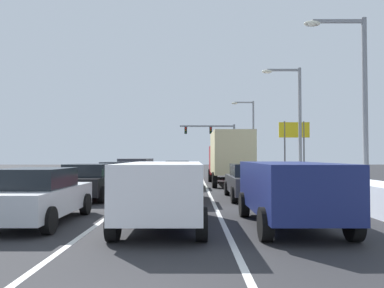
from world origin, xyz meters
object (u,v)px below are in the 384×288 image
Objects in this scene: sedan_gray_center_lane_fourth at (178,171)px; street_lamp_right_far at (250,130)px; suv_tan_right_lane_fourth at (224,166)px; sedan_silver_left_lane_nearest at (37,195)px; suv_navy_right_lane_nearest at (290,188)px; sedan_charcoal_right_lane_second at (251,181)px; suv_white_center_lane_nearest at (163,188)px; traffic_light_gantry at (217,137)px; roadside_sign_right at (294,135)px; sedan_maroon_center_lane_second at (175,182)px; street_lamp_right_near at (356,90)px; box_truck_right_lane_third at (230,155)px; sedan_navy_left_lane_third at (118,175)px; street_lamp_right_mid at (294,114)px; sedan_green_center_lane_third at (180,174)px; sedan_black_left_lane_second at (89,181)px; suv_charcoal_left_lane_fourth at (137,168)px.

sedan_gray_center_lane_fourth is 18.93m from street_lamp_right_far.
sedan_silver_left_lane_nearest is (-6.94, -21.74, -0.25)m from suv_tan_right_lane_fourth.
suv_navy_right_lane_nearest reaches higher than sedan_charcoal_right_lane_second.
suv_navy_right_lane_nearest is 6.59m from sedan_charcoal_right_lane_second.
traffic_light_gantry reaches higher than suv_white_center_lane_nearest.
suv_tan_right_lane_fourth is 11.52m from roadside_sign_right.
traffic_light_gantry is at bearing 84.36° from suv_white_center_lane_nearest.
traffic_light_gantry is at bearing 83.53° from sedan_maroon_center_lane_second.
suv_navy_right_lane_nearest is 0.65× the size of traffic_light_gantry.
sedan_silver_left_lane_nearest is (-3.55, -5.26, 0.00)m from sedan_maroon_center_lane_second.
street_lamp_right_near is (7.96, -12.22, 3.89)m from sedan_gray_center_lane_fourth.
traffic_light_gantry is at bearing 120.84° from roadside_sign_right.
sedan_navy_left_lane_third is at bearing -159.46° from box_truck_right_lane_third.
sedan_gray_center_lane_fourth is 9.23m from street_lamp_right_mid.
suv_navy_right_lane_nearest is 1.09× the size of sedan_green_center_lane_third.
sedan_maroon_center_lane_second is at bearing -127.47° from street_lamp_right_mid.
sedan_silver_left_lane_nearest is (-6.70, -14.23, -1.14)m from box_truck_right_lane_third.
sedan_silver_left_lane_nearest is at bearing -124.02° from sedan_maroon_center_lane_second.
sedan_black_left_lane_second is 0.58× the size of street_lamp_right_near.
traffic_light_gantry is at bearing 87.96° from box_truck_right_lane_third.
sedan_green_center_lane_third is (-3.38, -9.53, -0.25)m from suv_tan_right_lane_fourth.
sedan_black_left_lane_second is at bearing 177.57° from street_lamp_right_near.
street_lamp_right_far is at bearing 90.13° from street_lamp_right_near.
traffic_light_gantry is 26.70m from street_lamp_right_mid.
sedan_silver_left_lane_nearest and sedan_black_left_lane_second have the same top height.
street_lamp_right_far is (7.55, 22.22, 4.21)m from sedan_green_center_lane_third.
street_lamp_right_mid is at bearing -18.04° from sedan_gray_center_lane_fourth.
sedan_maroon_center_lane_second is 1.00× the size of sedan_black_left_lane_second.
roadside_sign_right is (11.39, 24.22, 3.25)m from sedan_maroon_center_lane_second.
street_lamp_right_mid is at bearing -82.54° from traffic_light_gantry.
street_lamp_right_near is (4.38, -0.52, 3.89)m from sedan_charcoal_right_lane_second.
traffic_light_gantry reaches higher than sedan_silver_left_lane_nearest.
street_lamp_right_near reaches higher than suv_white_center_lane_nearest.
suv_tan_right_lane_fourth is at bearing 81.23° from suv_white_center_lane_nearest.
street_lamp_right_far reaches higher than sedan_charcoal_right_lane_second.
box_truck_right_lane_third is 5.08m from sedan_gray_center_lane_fourth.
sedan_gray_center_lane_fourth is at bearing 107.05° from sedan_charcoal_right_lane_second.
suv_charcoal_left_lane_fourth is at bearing 105.16° from sedan_maroon_center_lane_second.
sedan_charcoal_right_lane_second is at bearing -39.65° from sedan_navy_left_lane_third.
suv_tan_right_lane_fourth is 13.93m from street_lamp_right_far.
suv_white_center_lane_nearest is 0.63× the size of street_lamp_right_mid.
suv_navy_right_lane_nearest is at bearing -125.76° from street_lamp_right_near.
box_truck_right_lane_third is 1.47× the size of suv_tan_right_lane_fourth.
suv_navy_right_lane_nearest is 1.00× the size of suv_charcoal_left_lane_fourth.
sedan_navy_left_lane_third is (-3.59, 6.45, 0.00)m from sedan_maroon_center_lane_second.
traffic_light_gantry reaches higher than suv_tan_right_lane_fourth.
street_lamp_right_far reaches higher than sedan_silver_left_lane_nearest.
suv_navy_right_lane_nearest is 13.16m from sedan_green_center_lane_third.
roadside_sign_right is at bearing 45.00° from sedan_gray_center_lane_fourth.
street_lamp_right_mid is 1.42× the size of roadside_sign_right.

